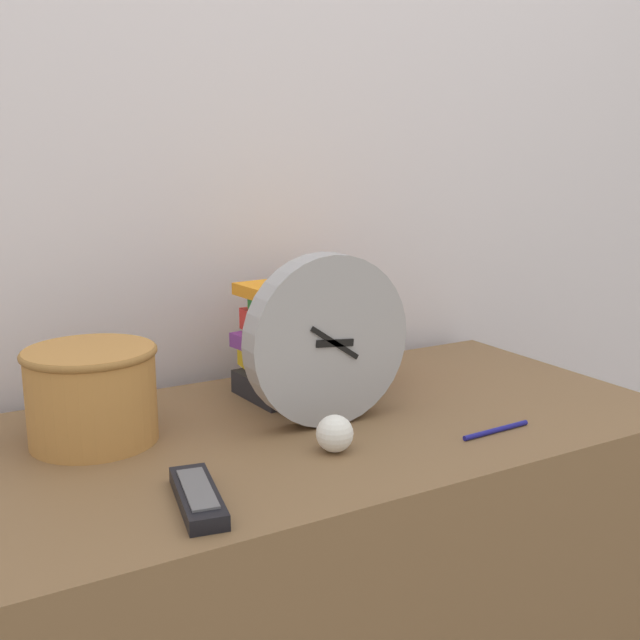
{
  "coord_description": "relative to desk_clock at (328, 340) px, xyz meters",
  "views": [
    {
      "loc": [
        -0.53,
        -0.7,
        1.17
      ],
      "look_at": [
        0.07,
        0.36,
        0.9
      ],
      "focal_mm": 42.0,
      "sensor_mm": 36.0,
      "label": 1
    }
  ],
  "objects": [
    {
      "name": "desk",
      "position": [
        -0.04,
        0.01,
        -0.51
      ],
      "size": [
        1.21,
        0.58,
        0.75
      ],
      "color": "brown",
      "rests_on": "ground_plane"
    },
    {
      "name": "basket",
      "position": [
        -0.34,
        0.11,
        -0.06
      ],
      "size": [
        0.2,
        0.2,
        0.14
      ],
      "color": "#B27A3D",
      "rests_on": "desk"
    },
    {
      "name": "desk_clock",
      "position": [
        0.0,
        0.0,
        0.0
      ],
      "size": [
        0.27,
        0.05,
        0.27
      ],
      "color": "#99999E",
      "rests_on": "desk"
    },
    {
      "name": "book_stack",
      "position": [
        0.06,
        0.16,
        -0.04
      ],
      "size": [
        0.26,
        0.21,
        0.2
      ],
      "color": "#232328",
      "rests_on": "desk"
    },
    {
      "name": "tv_remote",
      "position": [
        -0.28,
        -0.17,
        -0.12
      ],
      "size": [
        0.07,
        0.16,
        0.02
      ],
      "color": "black",
      "rests_on": "desk"
    },
    {
      "name": "pen",
      "position": [
        0.2,
        -0.17,
        -0.13
      ],
      "size": [
        0.13,
        0.01,
        0.01
      ],
      "color": "navy",
      "rests_on": "desk"
    },
    {
      "name": "crumpled_paper_ball",
      "position": [
        -0.05,
        -0.11,
        -0.11
      ],
      "size": [
        0.05,
        0.05,
        0.05
      ],
      "color": "white",
      "rests_on": "desk"
    },
    {
      "name": "wall_back",
      "position": [
        -0.04,
        0.38,
        0.31
      ],
      "size": [
        6.0,
        0.04,
        2.4
      ],
      "color": "silver",
      "rests_on": "ground_plane"
    }
  ]
}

